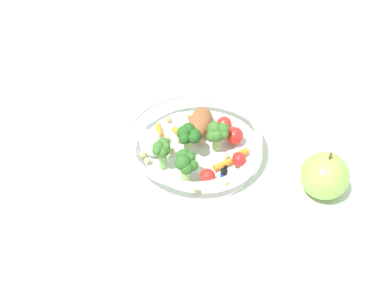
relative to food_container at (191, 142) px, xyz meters
name	(u,v)px	position (x,y,z in m)	size (l,w,h in m)	color
ground_plane	(198,158)	(0.00, 0.01, -0.03)	(2.40, 2.40, 0.00)	silver
food_container	(191,142)	(0.00, 0.00, 0.00)	(0.23, 0.23, 0.06)	white
loose_apple	(325,176)	(-0.08, 0.21, 0.01)	(0.08, 0.08, 0.09)	#8CB74C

